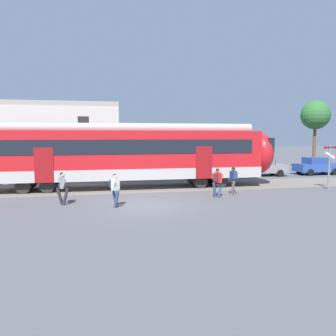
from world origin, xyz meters
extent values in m
plane|color=#515156|center=(0.00, 0.00, 0.00)|extent=(160.00, 160.00, 0.00)
cube|color=#B7B2AD|center=(-0.57, 5.63, 1.05)|extent=(18.00, 3.06, 0.70)
cube|color=red|center=(-0.57, 5.63, 2.60)|extent=(18.00, 3.00, 2.40)
cube|color=black|center=(-0.57, 4.12, 2.80)|extent=(16.56, 0.03, 0.90)
cube|color=maroon|center=(4.38, 4.11, 1.75)|extent=(1.10, 0.04, 2.10)
cube|color=maroon|center=(-5.52, 4.11, 1.75)|extent=(1.10, 0.04, 2.10)
cylinder|color=#9C9793|center=(-0.57, 5.63, 3.98)|extent=(17.64, 0.70, 0.70)
cube|color=black|center=(-3.27, 5.63, 4.53)|extent=(0.70, 0.12, 0.40)
cylinder|color=black|center=(5.71, 5.63, 0.45)|extent=(0.90, 2.40, 0.90)
cylinder|color=black|center=(4.31, 5.63, 0.45)|extent=(0.90, 2.40, 0.90)
cylinder|color=black|center=(-5.45, 5.63, 0.45)|extent=(0.90, 2.40, 0.90)
cylinder|color=black|center=(-6.85, 5.63, 0.45)|extent=(0.90, 2.40, 0.90)
ellipsoid|color=red|center=(8.98, 5.63, 2.25)|extent=(1.80, 2.85, 2.95)
cube|color=black|center=(9.33, 5.63, 2.85)|extent=(0.40, 2.40, 1.00)
cylinder|color=#28282D|center=(-3.96, 0.75, 0.43)|extent=(0.37, 0.18, 0.87)
cylinder|color=#28282D|center=(-4.25, 0.90, 0.43)|extent=(0.37, 0.18, 0.87)
cube|color=gray|center=(-4.11, 0.82, 1.14)|extent=(0.27, 0.38, 0.56)
cylinder|color=gray|center=(-4.21, 1.04, 1.09)|extent=(0.25, 0.11, 0.52)
cylinder|color=gray|center=(-4.01, 0.61, 1.09)|extent=(0.25, 0.11, 0.52)
sphere|color=beige|center=(-4.09, 0.83, 1.53)|extent=(0.22, 0.22, 0.22)
sphere|color=black|center=(-4.11, 0.82, 1.56)|extent=(0.20, 0.20, 0.20)
cylinder|color=navy|center=(-1.45, -0.45, 0.43)|extent=(0.35, 0.36, 0.87)
cylinder|color=navy|center=(-1.52, -0.12, 0.43)|extent=(0.35, 0.36, 0.87)
cube|color=silver|center=(-1.49, -0.29, 1.14)|extent=(0.43, 0.42, 0.56)
cylinder|color=silver|center=(-1.38, -0.08, 1.09)|extent=(0.24, 0.24, 0.52)
cylinder|color=silver|center=(-1.59, -0.50, 1.09)|extent=(0.24, 0.24, 0.52)
sphere|color=beige|center=(-1.47, -0.30, 1.53)|extent=(0.22, 0.22, 0.22)
sphere|color=black|center=(-1.49, -0.29, 1.56)|extent=(0.20, 0.20, 0.20)
cube|color=navy|center=(-1.61, -0.16, 1.16)|extent=(0.31, 0.31, 0.40)
cylinder|color=navy|center=(4.44, 1.22, 0.43)|extent=(0.37, 0.33, 0.87)
cylinder|color=navy|center=(4.11, 1.20, 0.43)|extent=(0.37, 0.33, 0.87)
cube|color=red|center=(4.28, 1.21, 1.14)|extent=(0.40, 0.43, 0.56)
cylinder|color=red|center=(4.08, 1.34, 1.09)|extent=(0.25, 0.22, 0.52)
cylinder|color=red|center=(4.47, 1.08, 1.09)|extent=(0.25, 0.22, 0.52)
sphere|color=tan|center=(4.29, 1.22, 1.53)|extent=(0.22, 0.22, 0.22)
sphere|color=black|center=(4.28, 1.21, 1.56)|extent=(0.20, 0.20, 0.20)
cube|color=maroon|center=(4.13, 1.11, 1.16)|extent=(0.29, 0.32, 0.40)
cylinder|color=#6B6051|center=(5.54, 1.99, 0.43)|extent=(0.21, 0.37, 0.87)
cylinder|color=#6B6051|center=(5.41, 1.68, 0.43)|extent=(0.21, 0.37, 0.87)
cube|color=navy|center=(5.48, 1.84, 1.14)|extent=(0.40, 0.30, 0.56)
cylinder|color=navy|center=(5.28, 1.72, 1.09)|extent=(0.13, 0.26, 0.52)
cylinder|color=navy|center=(5.68, 1.95, 1.09)|extent=(0.13, 0.26, 0.52)
sphere|color=brown|center=(5.47, 1.86, 1.53)|extent=(0.22, 0.22, 0.22)
sphere|color=black|center=(5.48, 1.84, 1.56)|extent=(0.20, 0.20, 0.20)
cube|color=navy|center=(5.51, 1.66, 1.16)|extent=(0.30, 0.21, 0.40)
cube|color=gray|center=(11.53, 9.95, 0.64)|extent=(4.08, 1.86, 0.68)
cube|color=slate|center=(11.38, 9.96, 1.26)|extent=(1.98, 1.54, 0.56)
cube|color=black|center=(12.33, 9.91, 1.22)|extent=(0.20, 1.37, 0.48)
cylinder|color=black|center=(12.81, 10.66, 0.30)|extent=(0.61, 0.23, 0.60)
cylinder|color=black|center=(12.72, 9.11, 0.30)|extent=(0.61, 0.23, 0.60)
cylinder|color=black|center=(10.33, 10.80, 0.30)|extent=(0.61, 0.23, 0.60)
cylinder|color=black|center=(10.25, 9.25, 0.30)|extent=(0.61, 0.23, 0.60)
cube|color=#284799|center=(16.85, 9.97, 0.64)|extent=(4.05, 1.76, 0.68)
cube|color=navy|center=(16.70, 9.96, 1.26)|extent=(1.94, 1.50, 0.56)
cube|color=black|center=(17.65, 9.99, 1.22)|extent=(0.16, 1.37, 0.48)
cylinder|color=black|center=(18.07, 10.78, 0.30)|extent=(0.61, 0.22, 0.60)
cylinder|color=black|center=(18.11, 9.23, 0.30)|extent=(0.61, 0.22, 0.60)
cylinder|color=black|center=(15.59, 10.71, 0.30)|extent=(0.61, 0.22, 0.60)
cylinder|color=black|center=(15.64, 9.15, 0.30)|extent=(0.61, 0.22, 0.60)
cylinder|color=gray|center=(12.29, 2.40, 1.50)|extent=(0.11, 0.11, 3.00)
cube|color=black|center=(12.29, 2.40, 2.75)|extent=(0.80, 0.10, 0.10)
sphere|color=red|center=(11.91, 2.34, 2.75)|extent=(0.20, 0.20, 0.20)
sphere|color=red|center=(12.67, 2.34, 2.75)|extent=(0.20, 0.20, 0.20)
cube|color=white|center=(12.29, 2.37, 2.25)|extent=(0.72, 0.03, 0.48)
cube|color=beige|center=(-9.10, 14.98, 3.00)|extent=(16.83, 5.00, 6.00)
cube|color=#A7A39B|center=(-9.10, 14.98, 6.20)|extent=(16.83, 5.00, 0.40)
cylinder|color=brown|center=(19.60, 14.39, 2.29)|extent=(0.32, 0.32, 4.58)
sphere|color=#2D662D|center=(19.60, 14.39, 5.61)|extent=(2.96, 2.96, 2.96)
camera|label=1|loc=(-2.01, -16.26, 3.51)|focal=35.00mm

